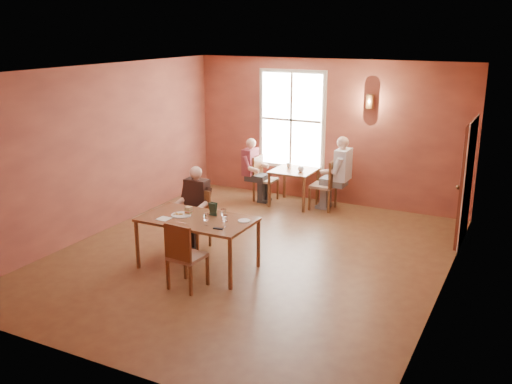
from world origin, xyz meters
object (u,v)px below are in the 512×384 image
at_px(diner_white, 325,174).
at_px(diner_main, 192,212).
at_px(chair_diner_main, 193,221).
at_px(chair_empty, 187,255).
at_px(chair_diner_maroon, 266,179).
at_px(second_table, 294,187).
at_px(chair_diner_white, 323,184).
at_px(diner_maroon, 265,171).
at_px(main_table, 198,243).

bearing_deg(diner_white, diner_main, 158.44).
xyz_separation_m(chair_diner_main, chair_empty, (0.74, -1.31, 0.01)).
bearing_deg(diner_white, chair_empty, 173.90).
distance_m(chair_diner_main, chair_diner_maroon, 3.03).
distance_m(chair_diner_main, second_table, 3.07).
bearing_deg(chair_diner_maroon, diner_white, 90.00).
height_order(chair_diner_white, diner_white, diner_white).
xyz_separation_m(chair_empty, diner_white, (0.46, 4.34, 0.23)).
bearing_deg(chair_diner_maroon, diner_maroon, -90.00).
relative_size(diner_main, second_table, 1.54).
relative_size(chair_diner_white, chair_diner_maroon, 1.08).
distance_m(chair_diner_main, diner_white, 3.27).
relative_size(diner_main, chair_diner_maroon, 1.37).
relative_size(main_table, chair_diner_maroon, 1.79).
bearing_deg(diner_white, main_table, 169.10).
relative_size(diner_white, chair_diner_maroon, 1.53).
xyz_separation_m(second_table, chair_diner_maroon, (-0.65, 0.00, 0.10)).
height_order(diner_main, chair_empty, diner_main).
xyz_separation_m(second_table, chair_diner_white, (0.65, 0.00, 0.14)).
relative_size(main_table, diner_main, 1.31).
bearing_deg(diner_maroon, main_table, 10.06).
bearing_deg(diner_main, second_table, -99.80).
height_order(chair_diner_main, chair_diner_maroon, chair_diner_main).
distance_m(diner_main, diner_white, 3.29).
bearing_deg(chair_empty, diner_maroon, 105.83).
relative_size(chair_empty, second_table, 1.18).
bearing_deg(diner_white, chair_diner_main, 158.24).
bearing_deg(second_table, chair_diner_maroon, 180.00).
bearing_deg(chair_diner_maroon, chair_diner_main, 2.31).
height_order(chair_empty, second_table, chair_empty).
xyz_separation_m(chair_diner_white, diner_white, (0.03, 0.00, 0.22)).
bearing_deg(main_table, diner_main, 128.88).
height_order(diner_white, diner_maroon, diner_white).
distance_m(chair_empty, diner_white, 4.37).
bearing_deg(chair_diner_white, main_table, 169.55).
height_order(main_table, diner_white, diner_white).
relative_size(chair_empty, diner_white, 0.68).
distance_m(chair_diner_white, chair_diner_maroon, 1.30).
bearing_deg(chair_diner_main, chair_diner_maroon, -87.69).
xyz_separation_m(main_table, chair_diner_main, (-0.50, 0.65, 0.09)).
bearing_deg(chair_diner_main, diner_main, 90.00).
distance_m(chair_diner_white, diner_white, 0.22).
bearing_deg(chair_diner_white, diner_white, -90.00).
bearing_deg(main_table, chair_diner_white, 79.55).
bearing_deg(main_table, second_table, 89.56).
xyz_separation_m(second_table, diner_white, (0.68, 0.00, 0.36)).
bearing_deg(chair_diner_maroon, chair_empty, 11.30).
bearing_deg(chair_empty, diner_white, 88.05).
height_order(diner_main, diner_maroon, diner_main).
bearing_deg(diner_main, diner_white, -111.56).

